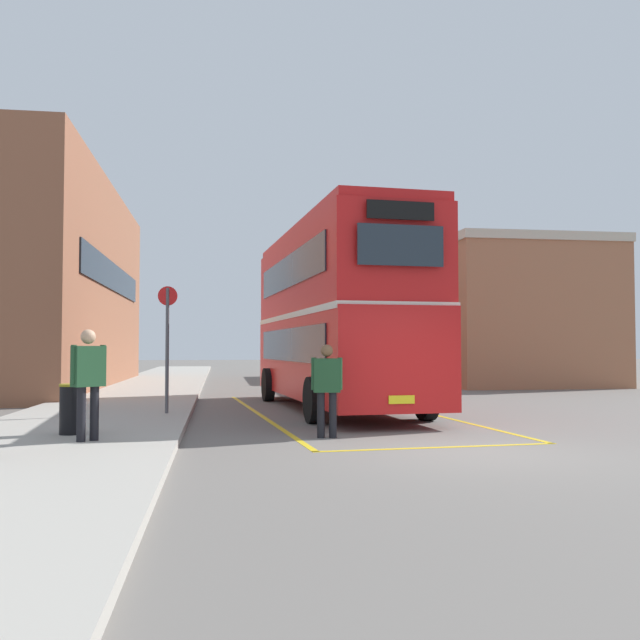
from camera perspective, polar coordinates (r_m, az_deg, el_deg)
ground_plane at (r=25.18m, az=0.51°, el=-5.99°), size 135.60×135.60×0.00m
sidewalk_left at (r=27.40m, az=-13.91°, el=-5.48°), size 4.00×57.60×0.14m
brick_building_left at (r=29.76m, az=-22.05°, el=2.57°), size 5.71×18.35×8.12m
depot_building_right at (r=35.16m, az=13.10°, el=0.18°), size 7.09×15.05×6.21m
double_decker_bus at (r=18.27m, az=1.24°, el=0.50°), size 3.46×10.40×4.75m
single_deck_bus at (r=35.70m, az=1.32°, el=-2.27°), size 2.69×9.37×3.02m
pedestrian_boarding at (r=12.52m, az=0.57°, el=-5.28°), size 0.56×0.26×1.68m
pedestrian_waiting_near at (r=11.63m, az=-18.56°, el=-4.37°), size 0.53×0.49×1.78m
litter_bin at (r=12.69m, az=-19.79°, el=-6.91°), size 0.42×0.42×0.86m
bus_stop_sign at (r=16.10m, az=-12.48°, el=-1.39°), size 0.44×0.08×2.88m
bay_marking_yellow at (r=16.46m, az=2.63°, el=-7.94°), size 5.23×12.57×0.01m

